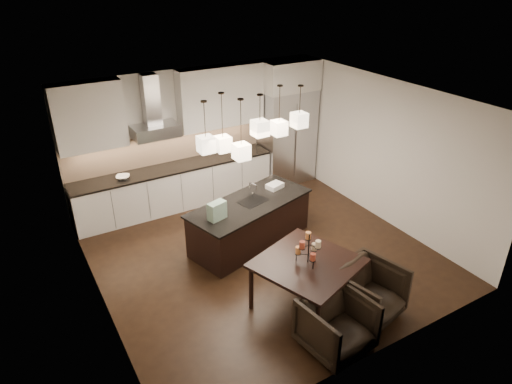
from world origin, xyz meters
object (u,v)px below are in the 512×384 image
island_body (250,223)px  dining_table (306,284)px  refrigerator (287,137)px  armchair_right (369,292)px  armchair_left (337,325)px

island_body → dining_table: (-0.15, -1.95, -0.00)m
refrigerator → island_body: size_ratio=0.95×
armchair_right → island_body: bearing=88.6°
refrigerator → dining_table: 4.53m
refrigerator → dining_table: refrigerator is taller
dining_table → armchair_right: (0.66, -0.61, 0.01)m
island_body → armchair_right: 2.61m
armchair_left → island_body: bearing=77.0°
armchair_left → dining_table: bearing=73.3°
refrigerator → armchair_left: 5.38m
island_body → armchair_left: 2.85m
armchair_right → refrigerator: bearing=58.0°
island_body → armchair_left: island_body is taller
island_body → dining_table: island_body is taller
refrigerator → island_body: bearing=-137.1°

